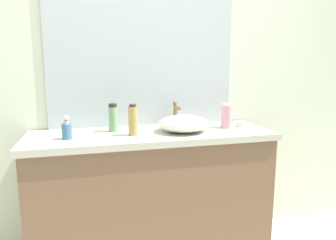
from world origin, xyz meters
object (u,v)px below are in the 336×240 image
perfume_bottle (226,116)px  sink_basin (183,123)px  candle_jar (240,124)px  soap_dispenser (67,130)px  lotion_bottle (113,118)px  spray_can (133,120)px

perfume_bottle → sink_basin: bearing=-172.1°
candle_jar → perfume_bottle: bearing=-175.8°
sink_basin → soap_dispenser: bearing=-177.7°
lotion_bottle → perfume_bottle: (0.77, -0.08, -0.01)m
soap_dispenser → candle_jar: size_ratio=2.80×
lotion_bottle → perfume_bottle: size_ratio=1.09×
sink_basin → spray_can: spray_can is taller
spray_can → lotion_bottle: bearing=126.4°
candle_jar → sink_basin: bearing=-173.1°
soap_dispenser → lotion_bottle: lotion_bottle is taller
lotion_bottle → candle_jar: bearing=-4.5°
soap_dispenser → lotion_bottle: size_ratio=0.77×
perfume_bottle → candle_jar: (0.11, 0.01, -0.06)m
lotion_bottle → perfume_bottle: 0.77m
sink_basin → spray_can: size_ratio=1.71×
soap_dispenser → candle_jar: (1.16, 0.08, -0.04)m
soap_dispenser → lotion_bottle: 0.32m
soap_dispenser → lotion_bottle: (0.28, 0.15, 0.03)m
sink_basin → candle_jar: bearing=6.9°
soap_dispenser → perfume_bottle: size_ratio=0.84×
lotion_bottle → spray_can: 0.18m
sink_basin → lotion_bottle: (-0.44, 0.12, 0.04)m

